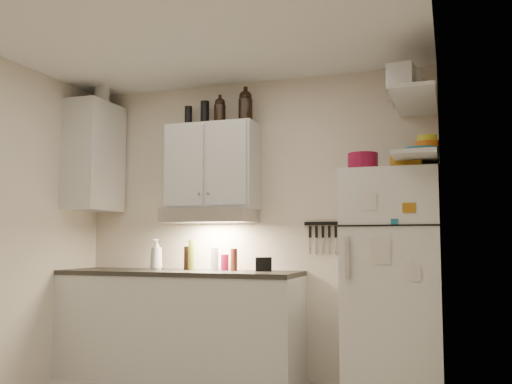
% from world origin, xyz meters
% --- Properties ---
extents(ceiling, '(3.20, 3.00, 0.02)m').
position_xyz_m(ceiling, '(0.00, 0.00, 2.61)').
color(ceiling, white).
rests_on(ceiling, ground).
extents(back_wall, '(3.20, 0.02, 2.60)m').
position_xyz_m(back_wall, '(0.00, 1.51, 1.30)').
color(back_wall, beige).
rests_on(back_wall, ground).
extents(right_wall, '(0.02, 3.00, 2.60)m').
position_xyz_m(right_wall, '(1.61, 0.00, 1.30)').
color(right_wall, beige).
rests_on(right_wall, ground).
extents(base_cabinet, '(2.10, 0.60, 0.88)m').
position_xyz_m(base_cabinet, '(-0.55, 1.20, 0.44)').
color(base_cabinet, silver).
rests_on(base_cabinet, floor).
extents(countertop, '(2.10, 0.62, 0.04)m').
position_xyz_m(countertop, '(-0.55, 1.20, 0.90)').
color(countertop, '#2B2925').
rests_on(countertop, base_cabinet).
extents(upper_cabinet, '(0.80, 0.33, 0.75)m').
position_xyz_m(upper_cabinet, '(-0.30, 1.33, 1.83)').
color(upper_cabinet, silver).
rests_on(upper_cabinet, back_wall).
extents(side_cabinet, '(0.33, 0.55, 1.00)m').
position_xyz_m(side_cabinet, '(-1.44, 1.20, 1.95)').
color(side_cabinet, silver).
rests_on(side_cabinet, left_wall).
extents(range_hood, '(0.76, 0.46, 0.12)m').
position_xyz_m(range_hood, '(-0.30, 1.27, 1.39)').
color(range_hood, silver).
rests_on(range_hood, back_wall).
extents(fridge, '(0.70, 0.68, 1.70)m').
position_xyz_m(fridge, '(1.25, 1.16, 0.85)').
color(fridge, white).
rests_on(fridge, floor).
extents(shelf_hi, '(0.30, 0.95, 0.03)m').
position_xyz_m(shelf_hi, '(1.45, 1.02, 2.20)').
color(shelf_hi, silver).
rests_on(shelf_hi, right_wall).
extents(shelf_lo, '(0.30, 0.95, 0.03)m').
position_xyz_m(shelf_lo, '(1.45, 1.02, 1.76)').
color(shelf_lo, silver).
rests_on(shelf_lo, right_wall).
extents(knife_strip, '(0.42, 0.02, 0.03)m').
position_xyz_m(knife_strip, '(0.70, 1.49, 1.32)').
color(knife_strip, black).
rests_on(knife_strip, back_wall).
extents(dutch_oven, '(0.27, 0.27, 0.13)m').
position_xyz_m(dutch_oven, '(1.06, 1.03, 1.77)').
color(dutch_oven, maroon).
rests_on(dutch_oven, fridge).
extents(book_stack, '(0.23, 0.28, 0.09)m').
position_xyz_m(book_stack, '(1.39, 1.03, 1.75)').
color(book_stack, '#AD7015').
rests_on(book_stack, fridge).
extents(spice_jar, '(0.07, 0.07, 0.09)m').
position_xyz_m(spice_jar, '(1.29, 1.02, 1.74)').
color(spice_jar, silver).
rests_on(spice_jar, fridge).
extents(stock_pot, '(0.34, 0.34, 0.19)m').
position_xyz_m(stock_pot, '(1.40, 1.24, 2.31)').
color(stock_pot, silver).
rests_on(stock_pot, shelf_hi).
extents(tin_a, '(0.27, 0.25, 0.22)m').
position_xyz_m(tin_a, '(1.37, 1.02, 2.32)').
color(tin_a, '#AAAAAD').
rests_on(tin_a, shelf_hi).
extents(tin_b, '(0.20, 0.20, 0.18)m').
position_xyz_m(tin_b, '(1.37, 0.74, 2.30)').
color(tin_b, '#AAAAAD').
rests_on(tin_b, shelf_hi).
extents(bowl_teal, '(0.24, 0.24, 0.09)m').
position_xyz_m(bowl_teal, '(1.48, 1.26, 1.82)').
color(bowl_teal, '#186689').
rests_on(bowl_teal, shelf_lo).
extents(bowl_orange, '(0.19, 0.19, 0.06)m').
position_xyz_m(bowl_orange, '(1.52, 1.23, 1.90)').
color(bowl_orange, orange).
rests_on(bowl_orange, bowl_teal).
extents(bowl_yellow, '(0.15, 0.15, 0.05)m').
position_xyz_m(bowl_yellow, '(1.52, 1.23, 1.95)').
color(bowl_yellow, yellow).
rests_on(bowl_yellow, bowl_orange).
extents(plates, '(0.29, 0.29, 0.06)m').
position_xyz_m(plates, '(1.48, 0.96, 1.81)').
color(plates, '#186689').
rests_on(plates, shelf_lo).
extents(growler_a, '(0.11, 0.11, 0.24)m').
position_xyz_m(growler_a, '(-0.23, 1.32, 2.32)').
color(growler_a, black).
rests_on(growler_a, upper_cabinet).
extents(growler_b, '(0.15, 0.15, 0.29)m').
position_xyz_m(growler_b, '(0.00, 1.34, 2.35)').
color(growler_b, black).
rests_on(growler_b, upper_cabinet).
extents(thermos_a, '(0.09, 0.09, 0.23)m').
position_xyz_m(thermos_a, '(-0.40, 1.37, 2.31)').
color(thermos_a, black).
rests_on(thermos_a, upper_cabinet).
extents(thermos_b, '(0.07, 0.07, 0.20)m').
position_xyz_m(thermos_b, '(-0.57, 1.38, 2.30)').
color(thermos_b, black).
rests_on(thermos_b, upper_cabinet).
extents(side_jar, '(0.16, 0.16, 0.18)m').
position_xyz_m(side_jar, '(-1.38, 1.22, 2.54)').
color(side_jar, silver).
rests_on(side_jar, side_cabinet).
extents(soap_bottle, '(0.14, 0.14, 0.30)m').
position_xyz_m(soap_bottle, '(-0.78, 1.21, 1.07)').
color(soap_bottle, silver).
rests_on(soap_bottle, countertop).
extents(pepper_mill, '(0.06, 0.06, 0.19)m').
position_xyz_m(pepper_mill, '(-0.09, 1.30, 1.01)').
color(pepper_mill, maroon).
rests_on(pepper_mill, countertop).
extents(oil_bottle, '(0.07, 0.07, 0.26)m').
position_xyz_m(oil_bottle, '(-0.47, 1.27, 1.05)').
color(oil_bottle, '#596419').
rests_on(oil_bottle, countertop).
extents(vinegar_bottle, '(0.06, 0.06, 0.21)m').
position_xyz_m(vinegar_bottle, '(-0.53, 1.30, 1.02)').
color(vinegar_bottle, black).
rests_on(vinegar_bottle, countertop).
extents(clear_bottle, '(0.09, 0.09, 0.19)m').
position_xyz_m(clear_bottle, '(-0.26, 1.30, 1.02)').
color(clear_bottle, silver).
rests_on(clear_bottle, countertop).
extents(red_jar, '(0.08, 0.08, 0.14)m').
position_xyz_m(red_jar, '(-0.18, 1.33, 0.99)').
color(red_jar, maroon).
rests_on(red_jar, countertop).
extents(caddy, '(0.16, 0.13, 0.12)m').
position_xyz_m(caddy, '(0.18, 1.32, 0.98)').
color(caddy, black).
rests_on(caddy, countertop).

